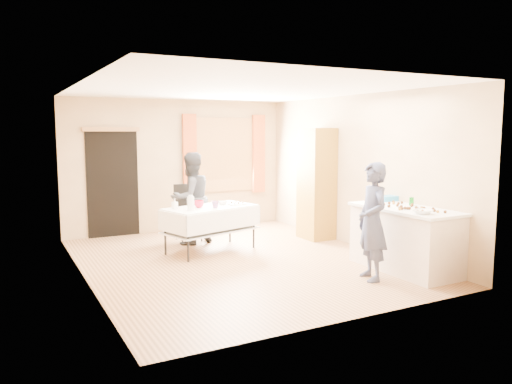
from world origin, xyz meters
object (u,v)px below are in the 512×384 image
chair (188,224)px  girl (372,222)px  cabinet (317,184)px  counter (405,239)px  woman (191,198)px  party_table (211,225)px

chair → girl: girl is taller
cabinet → counter: (-0.10, -2.37, -0.57)m
counter → girl: bearing=-169.4°
cabinet → woman: size_ratio=1.26×
chair → party_table: bearing=-86.5°
chair → woman: size_ratio=0.63×
cabinet → woman: bearing=163.5°
chair → girl: 3.73m
chair → woman: 0.58m
cabinet → party_table: cabinet is taller
cabinet → counter: size_ratio=1.24×
party_table → woman: size_ratio=1.04×
cabinet → chair: size_ratio=2.00×
counter → chair: bearing=121.9°
woman → chair: bearing=-114.4°
girl → party_table: bearing=-137.4°
party_table → chair: bearing=76.4°
woman → party_table: bearing=82.0°
party_table → girl: 2.82m
counter → party_table: 3.09m
cabinet → chair: 2.47m
woman → cabinet: bearing=148.5°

